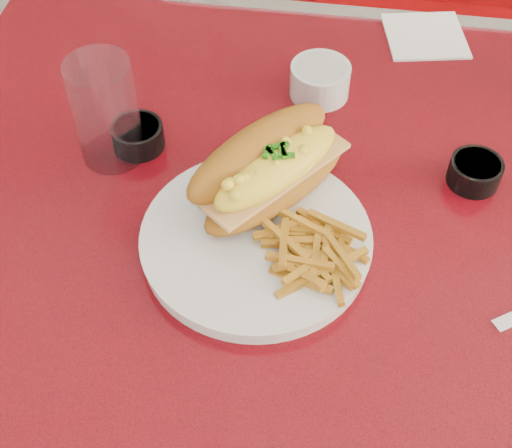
# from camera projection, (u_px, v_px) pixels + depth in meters

# --- Properties ---
(diner_table) EXTENTS (1.23, 0.83, 0.77)m
(diner_table) POSITION_uv_depth(u_px,v_px,m) (347.00, 277.00, 1.00)
(diner_table) COLOR red
(diner_table) RESTS_ON ground
(booth_bench_far) EXTENTS (1.20, 0.51, 0.90)m
(booth_bench_far) POSITION_uv_depth(u_px,v_px,m) (357.00, 88.00, 1.76)
(booth_bench_far) COLOR maroon
(booth_bench_far) RESTS_ON ground
(dinner_plate) EXTENTS (0.29, 0.29, 0.02)m
(dinner_plate) POSITION_uv_depth(u_px,v_px,m) (256.00, 240.00, 0.82)
(dinner_plate) COLOR silver
(dinner_plate) RESTS_ON diner_table
(mac_hoagie) EXTENTS (0.22, 0.23, 0.10)m
(mac_hoagie) POSITION_uv_depth(u_px,v_px,m) (270.00, 168.00, 0.83)
(mac_hoagie) COLOR #A3651A
(mac_hoagie) RESTS_ON dinner_plate
(fries_pile) EXTENTS (0.13, 0.13, 0.03)m
(fries_pile) POSITION_uv_depth(u_px,v_px,m) (308.00, 251.00, 0.78)
(fries_pile) COLOR orange
(fries_pile) RESTS_ON dinner_plate
(fork) EXTENTS (0.03, 0.14, 0.00)m
(fork) POSITION_uv_depth(u_px,v_px,m) (269.00, 205.00, 0.85)
(fork) COLOR silver
(fork) RESTS_ON dinner_plate
(gravy_ramekin) EXTENTS (0.11, 0.11, 0.05)m
(gravy_ramekin) POSITION_uv_depth(u_px,v_px,m) (320.00, 79.00, 0.99)
(gravy_ramekin) COLOR silver
(gravy_ramekin) RESTS_ON diner_table
(sauce_cup_left) EXTENTS (0.07, 0.07, 0.03)m
(sauce_cup_left) POSITION_uv_depth(u_px,v_px,m) (138.00, 135.00, 0.92)
(sauce_cup_left) COLOR black
(sauce_cup_left) RESTS_ON diner_table
(sauce_cup_right) EXTENTS (0.08, 0.08, 0.03)m
(sauce_cup_right) POSITION_uv_depth(u_px,v_px,m) (475.00, 171.00, 0.88)
(sauce_cup_right) COLOR black
(sauce_cup_right) RESTS_ON diner_table
(water_tumbler) EXTENTS (0.09, 0.09, 0.14)m
(water_tumbler) POSITION_uv_depth(u_px,v_px,m) (106.00, 112.00, 0.87)
(water_tumbler) COLOR silver
(water_tumbler) RESTS_ON diner_table
(paper_napkin) EXTENTS (0.14, 0.14, 0.00)m
(paper_napkin) POSITION_uv_depth(u_px,v_px,m) (425.00, 36.00, 1.09)
(paper_napkin) COLOR white
(paper_napkin) RESTS_ON diner_table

